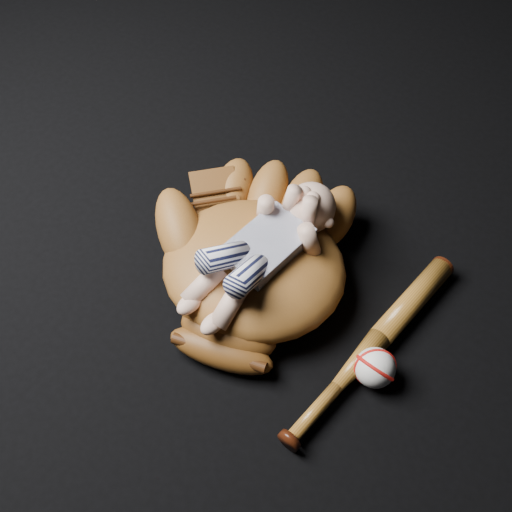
% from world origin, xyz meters
% --- Properties ---
extents(baseball_glove, '(0.54, 0.58, 0.15)m').
position_xyz_m(baseball_glove, '(0.01, -0.02, 0.08)').
color(baseball_glove, brown).
rests_on(baseball_glove, ground).
extents(newborn_baby, '(0.20, 0.37, 0.14)m').
position_xyz_m(newborn_baby, '(0.02, -0.03, 0.13)').
color(newborn_baby, '#DAA88C').
rests_on(newborn_baby, baseball_glove).
extents(baseball_bat, '(0.09, 0.47, 0.04)m').
position_xyz_m(baseball_bat, '(0.26, -0.02, 0.02)').
color(baseball_bat, brown).
rests_on(baseball_bat, ground).
extents(baseball, '(0.09, 0.09, 0.07)m').
position_xyz_m(baseball, '(0.29, -0.05, 0.04)').
color(baseball, white).
rests_on(baseball, ground).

